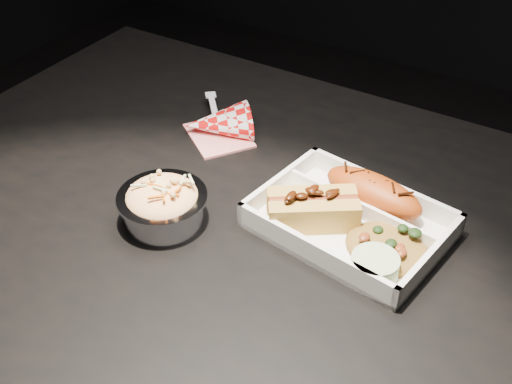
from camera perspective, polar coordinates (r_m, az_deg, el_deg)
dining_table at (r=0.97m, az=0.97°, el=-6.37°), size 1.20×0.80×0.75m
food_tray at (r=0.89m, az=8.36°, el=-2.81°), size 0.27×0.21×0.04m
fried_pastry at (r=0.91m, az=10.38°, el=-0.02°), size 0.16×0.08×0.05m
hotdog at (r=0.87m, az=5.08°, el=-1.35°), size 0.13×0.12×0.06m
fried_rice_mound at (r=0.85m, az=11.68°, el=-4.35°), size 0.13×0.11×0.03m
cupcake_liner at (r=0.81m, az=10.49°, el=-6.56°), size 0.06×0.06×0.03m
foil_coleslaw_cup at (r=0.89m, az=-8.30°, el=-0.95°), size 0.12×0.12×0.07m
napkin_fork at (r=1.08m, az=-3.49°, el=6.09°), size 0.16×0.16×0.10m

